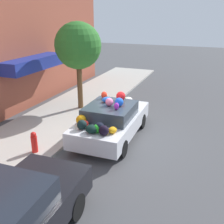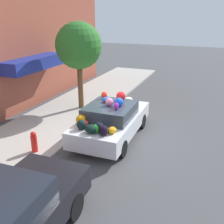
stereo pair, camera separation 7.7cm
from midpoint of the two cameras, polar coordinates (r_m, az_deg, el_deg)
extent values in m
plane|color=#4C4C4F|center=(9.83, -0.74, -5.35)|extent=(60.00, 60.00, 0.00)
cube|color=#B2ADA3|center=(11.03, -13.85, -2.67)|extent=(24.00, 3.20, 0.11)
cube|color=navy|center=(12.64, -16.73, 10.11)|extent=(3.55, 0.90, 0.55)
cylinder|color=brown|center=(12.25, -7.20, 5.76)|extent=(0.24, 0.24, 2.16)
sphere|color=#2D7228|center=(11.92, -7.59, 14.14)|extent=(2.06, 2.06, 2.06)
cylinder|color=red|center=(8.85, -16.77, -6.69)|extent=(0.20, 0.20, 0.55)
sphere|color=red|center=(8.70, -17.00, -4.73)|extent=(0.18, 0.18, 0.18)
cube|color=silver|center=(9.56, -0.23, -2.37)|extent=(3.94, 1.84, 0.57)
cube|color=#333D47|center=(9.24, -0.58, 0.21)|extent=(1.79, 1.60, 0.46)
cylinder|color=black|center=(11.00, -1.97, -0.81)|extent=(0.57, 0.19, 0.57)
cylinder|color=black|center=(10.52, 6.32, -1.97)|extent=(0.57, 0.19, 0.57)
cylinder|color=black|center=(9.00, -7.93, -6.14)|extent=(0.57, 0.19, 0.57)
cylinder|color=black|center=(8.41, 2.07, -7.99)|extent=(0.57, 0.19, 0.57)
sphere|color=black|center=(8.12, -3.02, -3.38)|extent=(0.39, 0.39, 0.31)
ellipsoid|color=black|center=(8.10, -4.69, -3.71)|extent=(0.50, 0.52, 0.25)
ellipsoid|color=green|center=(8.09, -3.46, -3.60)|extent=(0.31, 0.31, 0.28)
ellipsoid|color=orange|center=(10.44, -0.37, 1.85)|extent=(0.31, 0.34, 0.17)
sphere|color=orange|center=(8.69, -7.00, -1.73)|extent=(0.41, 0.41, 0.34)
sphere|color=yellow|center=(10.15, 0.94, 1.52)|extent=(0.28, 0.28, 0.25)
sphere|color=red|center=(9.58, 1.69, 3.47)|extent=(0.46, 0.46, 0.34)
sphere|color=blue|center=(8.99, 1.31, 2.18)|extent=(0.42, 0.42, 0.30)
ellipsoid|color=white|center=(10.44, 3.32, 2.34)|extent=(0.52, 0.48, 0.35)
ellipsoid|color=pink|center=(10.18, 2.80, 1.52)|extent=(0.48, 0.47, 0.24)
ellipsoid|color=purple|center=(8.67, 0.73, 1.26)|extent=(0.22, 0.23, 0.24)
ellipsoid|color=red|center=(9.80, -1.94, 3.69)|extent=(0.30, 0.30, 0.28)
sphere|color=black|center=(7.91, -2.09, -4.04)|extent=(0.33, 0.33, 0.31)
sphere|color=orange|center=(7.98, -1.85, -4.21)|extent=(0.21, 0.21, 0.21)
ellipsoid|color=pink|center=(10.45, 0.50, 1.78)|extent=(0.20, 0.21, 0.14)
ellipsoid|color=red|center=(8.54, -6.17, -2.55)|extent=(0.34, 0.32, 0.22)
sphere|color=blue|center=(10.26, 2.21, 1.60)|extent=(0.27, 0.27, 0.21)
sphere|color=black|center=(8.36, -6.85, -2.77)|extent=(0.40, 0.40, 0.31)
sphere|color=yellow|center=(10.71, 2.31, 2.63)|extent=(0.36, 0.36, 0.28)
ellipsoid|color=pink|center=(10.58, -0.25, 2.37)|extent=(0.37, 0.34, 0.26)
sphere|color=pink|center=(9.04, -0.83, 2.20)|extent=(0.35, 0.35, 0.27)
sphere|color=white|center=(10.39, -1.53, 1.84)|extent=(0.21, 0.21, 0.21)
ellipsoid|color=purple|center=(8.30, -4.43, -3.47)|extent=(0.26, 0.26, 0.14)
ellipsoid|color=blue|center=(9.41, -1.39, 2.70)|extent=(0.35, 0.41, 0.20)
ellipsoid|color=orange|center=(8.07, -0.16, -3.95)|extent=(0.36, 0.29, 0.20)
sphere|color=pink|center=(10.52, 4.03, 1.99)|extent=(0.26, 0.26, 0.19)
cylinder|color=black|center=(6.98, -20.23, -15.97)|extent=(0.62, 0.20, 0.61)
cylinder|color=black|center=(6.23, -8.24, -19.72)|extent=(0.62, 0.20, 0.61)
camera|label=1|loc=(0.04, -90.24, -0.09)|focal=42.00mm
camera|label=2|loc=(0.04, 89.76, 0.09)|focal=42.00mm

